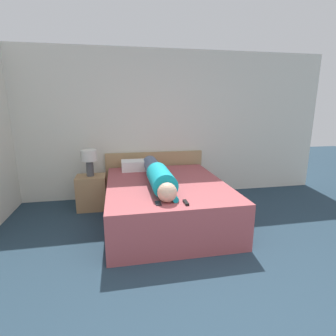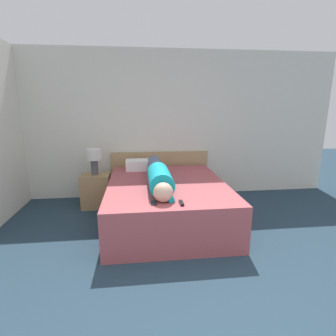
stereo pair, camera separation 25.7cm
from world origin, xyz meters
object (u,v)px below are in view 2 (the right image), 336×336
person_lying (158,175)px  cell_phone (154,203)px  table_lamp (94,157)px  pillow_near_headboard (142,165)px  tv_remote (181,203)px  bed (167,202)px  nightstand (96,191)px

person_lying → cell_phone: (-0.11, -0.70, -0.13)m
table_lamp → pillow_near_headboard: table_lamp is taller
person_lying → tv_remote: bearing=-75.4°
pillow_near_headboard → cell_phone: (0.10, -1.60, -0.08)m
bed → tv_remote: (0.07, -0.85, 0.30)m
nightstand → tv_remote: size_ratio=3.72×
bed → tv_remote: 0.91m
nightstand → person_lying: size_ratio=0.33×
bed → person_lying: 0.45m
table_lamp → cell_phone: bearing=-59.4°
bed → cell_phone: bearing=-106.5°
bed → nightstand: bed is taller
nightstand → pillow_near_headboard: 0.87m
tv_remote → cell_phone: size_ratio=1.15×
table_lamp → tv_remote: table_lamp is taller
nightstand → cell_phone: 1.73m
table_lamp → tv_remote: (1.18, -1.52, -0.25)m
bed → table_lamp: table_lamp is taller
table_lamp → person_lying: 1.25m
person_lying → pillow_near_headboard: person_lying is taller
table_lamp → pillow_near_headboard: (0.77, 0.14, -0.18)m
tv_remote → table_lamp: bearing=127.7°
bed → cell_phone: 0.88m
table_lamp → tv_remote: bearing=-52.3°
bed → pillow_near_headboard: 0.95m
pillow_near_headboard → table_lamp: bearing=-170.0°
pillow_near_headboard → cell_phone: size_ratio=4.22×
bed → pillow_near_headboard: (-0.33, 0.81, 0.38)m
bed → tv_remote: size_ratio=13.84×
table_lamp → person_lying: (0.98, -0.76, -0.13)m
table_lamp → person_lying: bearing=-38.0°
pillow_near_headboard → cell_phone: pillow_near_headboard is taller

